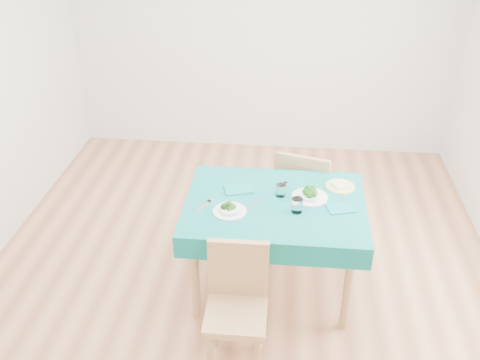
# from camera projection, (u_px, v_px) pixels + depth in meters

# --- Properties ---
(room_shell) EXTENTS (4.02, 4.52, 2.73)m
(room_shell) POSITION_uv_depth(u_px,v_px,m) (240.00, 115.00, 3.50)
(room_shell) COLOR #9D6241
(room_shell) RESTS_ON ground
(table) EXTENTS (1.23, 0.93, 0.76)m
(table) POSITION_uv_depth(u_px,v_px,m) (273.00, 246.00, 3.86)
(table) COLOR #096661
(table) RESTS_ON ground
(chair_near) EXTENTS (0.38, 0.41, 0.92)m
(chair_near) POSITION_uv_depth(u_px,v_px,m) (236.00, 310.00, 3.19)
(chair_near) COLOR #A2794C
(chair_near) RESTS_ON ground
(chair_far) EXTENTS (0.55, 0.58, 1.08)m
(chair_far) POSITION_uv_depth(u_px,v_px,m) (307.00, 180.00, 4.37)
(chair_far) COLOR #A2794C
(chair_far) RESTS_ON ground
(bowl_near) EXTENTS (0.23, 0.23, 0.07)m
(bowl_near) POSITION_uv_depth(u_px,v_px,m) (230.00, 208.00, 3.55)
(bowl_near) COLOR white
(bowl_near) RESTS_ON table
(bowl_far) EXTENTS (0.25, 0.25, 0.08)m
(bowl_far) POSITION_uv_depth(u_px,v_px,m) (310.00, 193.00, 3.70)
(bowl_far) COLOR white
(bowl_far) RESTS_ON table
(fork_near) EXTENTS (0.10, 0.18, 0.00)m
(fork_near) POSITION_uv_depth(u_px,v_px,m) (203.00, 206.00, 3.62)
(fork_near) COLOR silver
(fork_near) RESTS_ON table
(knife_near) EXTENTS (0.09, 0.20, 0.00)m
(knife_near) POSITION_uv_depth(u_px,v_px,m) (252.00, 206.00, 3.62)
(knife_near) COLOR silver
(knife_near) RESTS_ON table
(fork_far) EXTENTS (0.03, 0.18, 0.00)m
(fork_far) POSITION_uv_depth(u_px,v_px,m) (285.00, 188.00, 3.83)
(fork_far) COLOR silver
(fork_far) RESTS_ON table
(knife_far) EXTENTS (0.03, 0.20, 0.00)m
(knife_far) POSITION_uv_depth(u_px,v_px,m) (344.00, 200.00, 3.69)
(knife_far) COLOR silver
(knife_far) RESTS_ON table
(napkin_near) EXTENTS (0.23, 0.19, 0.01)m
(napkin_near) POSITION_uv_depth(u_px,v_px,m) (239.00, 189.00, 3.81)
(napkin_near) COLOR #0D706A
(napkin_near) RESTS_ON table
(napkin_far) EXTENTS (0.20, 0.16, 0.01)m
(napkin_far) POSITION_uv_depth(u_px,v_px,m) (341.00, 208.00, 3.60)
(napkin_far) COLOR #0D706A
(napkin_far) RESTS_ON table
(tumbler_center) EXTENTS (0.07, 0.07, 0.09)m
(tumbler_center) POSITION_uv_depth(u_px,v_px,m) (281.00, 190.00, 3.72)
(tumbler_center) COLOR white
(tumbler_center) RESTS_ON table
(tumbler_side) EXTENTS (0.08, 0.08, 0.10)m
(tumbler_side) POSITION_uv_depth(u_px,v_px,m) (297.00, 205.00, 3.55)
(tumbler_side) COLOR white
(tumbler_side) RESTS_ON table
(side_plate) EXTENTS (0.21, 0.21, 0.01)m
(side_plate) POSITION_uv_depth(u_px,v_px,m) (340.00, 186.00, 3.84)
(side_plate) COLOR #C3D96A
(side_plate) RESTS_ON table
(bread_slice) EXTENTS (0.14, 0.14, 0.02)m
(bread_slice) POSITION_uv_depth(u_px,v_px,m) (340.00, 185.00, 3.84)
(bread_slice) COLOR beige
(bread_slice) RESTS_ON side_plate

